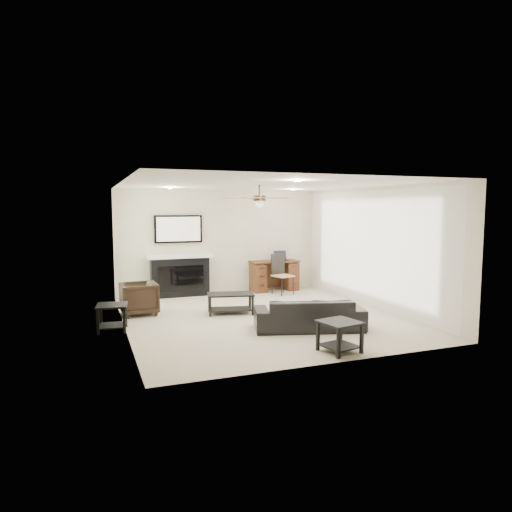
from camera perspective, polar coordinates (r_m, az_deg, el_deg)
The scene contains 10 objects.
room_shell at distance 8.66m, azimuth 1.65°, elevation 3.47°, with size 5.50×5.54×2.52m.
sofa at distance 7.89m, azimuth 6.64°, elevation -7.20°, with size 1.85×0.72×0.54m, color black.
armchair at distance 9.19m, azimuth -14.46°, elevation -5.17°, with size 0.68×0.70×0.63m, color black.
coffee_table at distance 9.02m, azimuth -3.20°, elevation -5.95°, with size 0.90×0.50×0.40m, color black.
end_table_near at distance 6.77m, azimuth 10.40°, elevation -9.88°, with size 0.52×0.52×0.45m, color black.
end_table_left at distance 8.14m, azimuth -17.52°, elevation -7.35°, with size 0.50×0.50×0.45m, color black.
fireplace_unit at distance 10.76m, azimuth -9.50°, elevation -0.00°, with size 1.52×0.34×1.91m, color black.
desk at distance 11.47m, azimuth 2.25°, elevation -2.45°, with size 1.22×0.56×0.76m, color #411B10.
desk_chair at distance 10.96m, azimuth 3.37°, elevation -2.30°, with size 0.42×0.44×0.97m, color black.
laptop at distance 11.47m, azimuth 3.22°, elevation 0.03°, with size 0.33×0.24×0.23m, color black.
Camera 1 is at (-3.08, -7.93, 2.07)m, focal length 32.00 mm.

